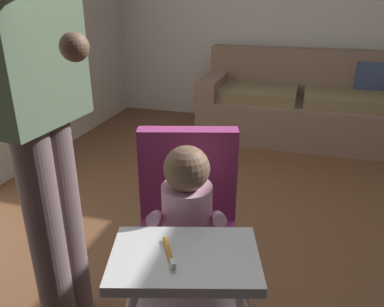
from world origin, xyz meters
TOP-DOWN VIEW (x-y plane):
  - ground at (0.00, 0.00)m, footprint 5.63×6.72m
  - couch at (0.16, 2.07)m, footprint 1.97×0.86m
  - high_chair at (-0.16, -0.78)m, footprint 0.74×0.83m
  - adult_standing at (-0.73, -0.75)m, footprint 0.51×0.52m
  - toy_ball_second at (-0.66, 0.52)m, footprint 0.17×0.17m

SIDE VIEW (x-z plane):
  - ground at x=0.00m, z-range -0.10..0.00m
  - toy_ball_second at x=-0.66m, z-range 0.00..0.17m
  - couch at x=0.16m, z-range -0.10..0.76m
  - high_chair at x=-0.16m, z-range 0.18..1.13m
  - adult_standing at x=-0.73m, z-range 0.12..1.86m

